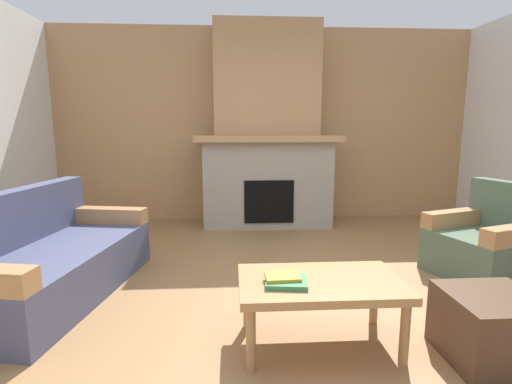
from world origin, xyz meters
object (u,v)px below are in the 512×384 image
Objects in this scene: armchair at (487,244)px; ottoman at (492,328)px; coffee_table at (320,288)px; couch at (49,261)px; fireplace at (267,140)px.

armchair reaches higher than ottoman.
coffee_table is at bearing 166.73° from ottoman.
couch is 3.69× the size of ottoman.
fireplace reaches higher than couch.
couch is 3.17m from ottoman.
fireplace reaches higher than coffee_table.
coffee_table is 1.01m from ottoman.
ottoman is (1.02, -3.31, -0.96)m from fireplace.
armchair is (1.83, -2.05, -0.87)m from fireplace.
fireplace is 2.88m from armchair.
couch is 3.79m from armchair.
coffee_table is 1.92× the size of ottoman.
fireplace is 2.70× the size of coffee_table.
couch is 2.00× the size of armchair.
couch is at bearing -131.16° from fireplace.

